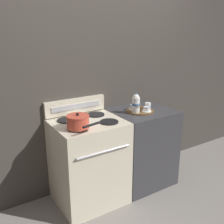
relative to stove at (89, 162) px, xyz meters
The scene contains 11 objects.
ground_plane 0.58m from the stove, ahead, with size 6.00×6.00×0.00m, color gray.
wall_back 0.80m from the stove, 43.43° to the left, with size 6.00×0.05×2.20m.
stove is the anchor object (origin of this frame).
control_panel 0.62m from the stove, 90.00° to the left, with size 0.69×0.05×0.16m.
side_counter 0.71m from the stove, ahead, with size 0.69×0.61×0.92m.
saucepan 0.57m from the stove, 140.30° to the right, with size 0.24×0.33×0.15m.
serving_tray 0.81m from the stove, ahead, with size 0.31×0.31×0.01m.
teapot 0.81m from the stove, ahead, with size 0.09×0.14×0.22m.
teacup_left 0.86m from the stove, ahead, with size 0.11×0.11×0.05m.
teacup_right 0.80m from the stove, ahead, with size 0.11×0.11×0.05m.
creamer_jug 0.92m from the stove, ahead, with size 0.07×0.07×0.07m.
Camera 1 is at (-1.47, -2.24, 1.82)m, focal length 42.00 mm.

